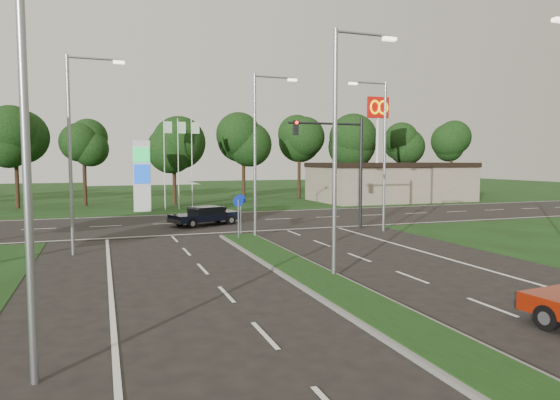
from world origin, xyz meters
name	(u,v)px	position (x,y,z in m)	size (l,w,h in m)	color
ground	(409,332)	(0.00, 0.00, 0.00)	(160.00, 160.00, 0.00)	black
verge_far	(161,194)	(0.00, 55.00, 0.00)	(160.00, 50.00, 0.02)	black
cross_road	(211,222)	(0.00, 24.00, 0.00)	(160.00, 12.00, 0.02)	black
median_kerb	(338,291)	(0.00, 4.00, 0.06)	(2.00, 26.00, 0.12)	slate
commercial_building	(390,182)	(22.00, 36.00, 2.00)	(16.00, 9.00, 4.00)	gray
streetlight_median_near	(340,139)	(1.00, 6.00, 5.08)	(2.53, 0.22, 9.00)	gray
streetlight_median_far	(258,147)	(1.00, 16.00, 5.08)	(2.53, 0.22, 9.00)	gray
streetlight_left_near	(37,119)	(-8.30, 0.00, 5.08)	(2.53, 0.22, 9.00)	gray
streetlight_left_far	(74,143)	(-8.30, 14.00, 5.08)	(2.53, 0.22, 9.00)	gray
streetlight_right_far	(382,148)	(8.80, 16.00, 5.08)	(2.53, 0.22, 9.00)	gray
traffic_signal	(343,155)	(7.19, 18.00, 4.65)	(5.10, 0.42, 7.00)	black
median_signs	(239,207)	(0.00, 16.40, 1.71)	(1.16, 1.76, 2.38)	gray
gas_pylon	(144,174)	(-3.79, 33.05, 3.20)	(5.80, 1.26, 8.00)	silver
mcdonalds_sign	(378,122)	(18.00, 31.97, 7.99)	(2.20, 0.47, 10.40)	silver
treeline_far	(178,135)	(0.10, 39.93, 6.83)	(6.00, 6.00, 9.90)	black
navy_sedan	(206,215)	(-0.73, 22.35, 0.67)	(4.93, 3.26, 1.26)	black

